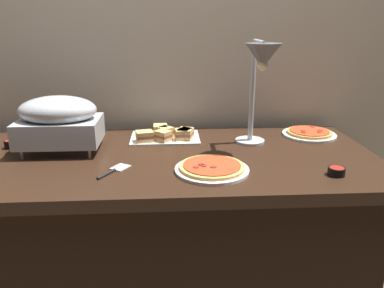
% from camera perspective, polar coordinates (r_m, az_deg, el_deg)
% --- Properties ---
extents(back_wall, '(4.40, 0.04, 2.40)m').
position_cam_1_polar(back_wall, '(2.07, -4.97, 14.68)').
color(back_wall, '#B7A893').
rests_on(back_wall, ground_plane).
extents(buffet_table, '(1.90, 0.84, 0.76)m').
position_cam_1_polar(buffet_table, '(1.82, -4.60, -12.88)').
color(buffet_table, black).
rests_on(buffet_table, ground_plane).
extents(chafing_dish, '(0.35, 0.24, 0.25)m').
position_cam_1_polar(chafing_dish, '(1.77, -19.40, 3.34)').
color(chafing_dish, '#B7BABF').
rests_on(chafing_dish, buffet_table).
extents(heat_lamp, '(0.15, 0.31, 0.48)m').
position_cam_1_polar(heat_lamp, '(1.65, 10.30, 11.25)').
color(heat_lamp, '#B7BABF').
rests_on(heat_lamp, buffet_table).
extents(pizza_plate_front, '(0.29, 0.29, 0.03)m').
position_cam_1_polar(pizza_plate_front, '(1.48, 3.00, -3.64)').
color(pizza_plate_front, white).
rests_on(pizza_plate_front, buffet_table).
extents(pizza_plate_center, '(0.27, 0.27, 0.03)m').
position_cam_1_polar(pizza_plate_center, '(2.02, 17.20, 1.54)').
color(pizza_plate_center, white).
rests_on(pizza_plate_center, buffet_table).
extents(sandwich_platter, '(0.34, 0.23, 0.06)m').
position_cam_1_polar(sandwich_platter, '(1.87, -3.72, 1.37)').
color(sandwich_platter, white).
rests_on(sandwich_platter, buffet_table).
extents(sauce_cup_near, '(0.06, 0.06, 0.03)m').
position_cam_1_polar(sauce_cup_near, '(1.54, 20.89, -3.81)').
color(sauce_cup_near, black).
rests_on(sauce_cup_near, buffet_table).
extents(sauce_cup_far, '(0.06, 0.06, 0.04)m').
position_cam_1_polar(sauce_cup_far, '(1.94, -25.60, 0.03)').
color(sauce_cup_far, black).
rests_on(sauce_cup_far, buffet_table).
extents(serving_spatula, '(0.12, 0.16, 0.01)m').
position_cam_1_polar(serving_spatula, '(1.52, -11.66, -3.93)').
color(serving_spatula, '#B7BABF').
rests_on(serving_spatula, buffet_table).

